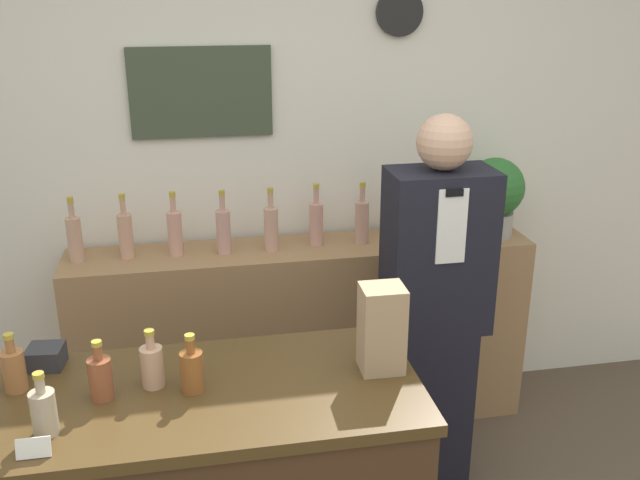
% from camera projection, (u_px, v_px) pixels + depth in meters
% --- Properties ---
extents(back_wall, '(5.20, 0.09, 2.70)m').
position_uv_depth(back_wall, '(275.00, 155.00, 3.49)').
color(back_wall, silver).
rests_on(back_wall, ground_plane).
extents(back_shelf, '(2.23, 0.37, 0.96)m').
position_uv_depth(back_shelf, '(303.00, 336.00, 3.58)').
color(back_shelf, '#9E754C').
rests_on(back_shelf, ground_plane).
extents(shopkeeper, '(0.43, 0.27, 1.68)m').
position_uv_depth(shopkeeper, '(434.00, 314.00, 3.00)').
color(shopkeeper, black).
rests_on(shopkeeper, ground_plane).
extents(potted_plant, '(0.29, 0.29, 0.39)m').
position_uv_depth(potted_plant, '(494.00, 194.00, 3.50)').
color(potted_plant, '#9E998E').
rests_on(potted_plant, back_shelf).
extents(paper_bag, '(0.14, 0.13, 0.29)m').
position_uv_depth(paper_bag, '(382.00, 329.00, 2.29)').
color(paper_bag, tan).
rests_on(paper_bag, display_counter).
extents(price_card_left, '(0.09, 0.02, 0.06)m').
position_uv_depth(price_card_left, '(33.00, 448.00, 1.90)').
color(price_card_left, white).
rests_on(price_card_left, display_counter).
extents(gift_box, '(0.12, 0.12, 0.07)m').
position_uv_depth(gift_box, '(46.00, 357.00, 2.34)').
color(gift_box, '#2D2D33').
rests_on(gift_box, display_counter).
extents(counter_bottle_0, '(0.07, 0.07, 0.19)m').
position_uv_depth(counter_bottle_0, '(14.00, 369.00, 2.20)').
color(counter_bottle_0, '#9F6538').
rests_on(counter_bottle_0, display_counter).
extents(counter_bottle_1, '(0.07, 0.07, 0.19)m').
position_uv_depth(counter_bottle_1, '(44.00, 411.00, 1.98)').
color(counter_bottle_1, tan).
rests_on(counter_bottle_1, display_counter).
extents(counter_bottle_2, '(0.07, 0.07, 0.19)m').
position_uv_depth(counter_bottle_2, '(100.00, 377.00, 2.15)').
color(counter_bottle_2, brown).
rests_on(counter_bottle_2, display_counter).
extents(counter_bottle_3, '(0.07, 0.07, 0.19)m').
position_uv_depth(counter_bottle_3, '(152.00, 365.00, 2.22)').
color(counter_bottle_3, tan).
rests_on(counter_bottle_3, display_counter).
extents(counter_bottle_4, '(0.07, 0.07, 0.19)m').
position_uv_depth(counter_bottle_4, '(192.00, 370.00, 2.19)').
color(counter_bottle_4, brown).
rests_on(counter_bottle_4, display_counter).
extents(shelf_bottle_0, '(0.07, 0.07, 0.30)m').
position_uv_depth(shelf_bottle_0, '(75.00, 238.00, 3.20)').
color(shelf_bottle_0, tan).
rests_on(shelf_bottle_0, back_shelf).
extents(shelf_bottle_1, '(0.07, 0.07, 0.30)m').
position_uv_depth(shelf_bottle_1, '(126.00, 234.00, 3.24)').
color(shelf_bottle_1, tan).
rests_on(shelf_bottle_1, back_shelf).
extents(shelf_bottle_2, '(0.07, 0.07, 0.30)m').
position_uv_depth(shelf_bottle_2, '(175.00, 231.00, 3.28)').
color(shelf_bottle_2, tan).
rests_on(shelf_bottle_2, back_shelf).
extents(shelf_bottle_3, '(0.07, 0.07, 0.30)m').
position_uv_depth(shelf_bottle_3, '(224.00, 230.00, 3.30)').
color(shelf_bottle_3, tan).
rests_on(shelf_bottle_3, back_shelf).
extents(shelf_bottle_4, '(0.07, 0.07, 0.30)m').
position_uv_depth(shelf_bottle_4, '(271.00, 227.00, 3.33)').
color(shelf_bottle_4, tan).
rests_on(shelf_bottle_4, back_shelf).
extents(shelf_bottle_5, '(0.07, 0.07, 0.30)m').
position_uv_depth(shelf_bottle_5, '(316.00, 222.00, 3.40)').
color(shelf_bottle_5, tan).
rests_on(shelf_bottle_5, back_shelf).
extents(shelf_bottle_6, '(0.07, 0.07, 0.30)m').
position_uv_depth(shelf_bottle_6, '(362.00, 220.00, 3.43)').
color(shelf_bottle_6, tan).
rests_on(shelf_bottle_6, back_shelf).
extents(shelf_bottle_7, '(0.07, 0.07, 0.30)m').
position_uv_depth(shelf_bottle_7, '(407.00, 219.00, 3.45)').
color(shelf_bottle_7, tan).
rests_on(shelf_bottle_7, back_shelf).
extents(shelf_bottle_8, '(0.07, 0.07, 0.30)m').
position_uv_depth(shelf_bottle_8, '(449.00, 215.00, 3.51)').
color(shelf_bottle_8, tan).
rests_on(shelf_bottle_8, back_shelf).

